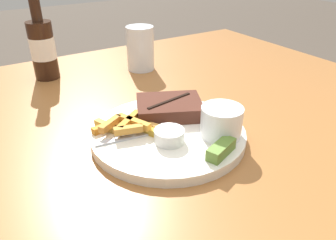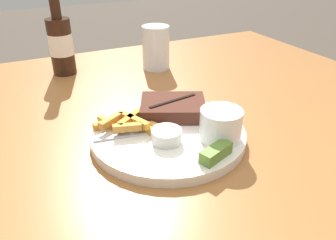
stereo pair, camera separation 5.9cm
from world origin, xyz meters
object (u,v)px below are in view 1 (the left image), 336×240
coleslaw_cup (222,120)px  beer_bottle (42,47)px  pickle_spear (221,149)px  dipping_sauce_cup (169,135)px  drinking_glass (140,48)px  dinner_plate (168,134)px  fork_utensil (129,137)px  steak_portion (169,107)px

coleslaw_cup → beer_bottle: 0.52m
coleslaw_cup → pickle_spear: bearing=-129.5°
coleslaw_cup → dipping_sauce_cup: coleslaw_cup is taller
coleslaw_cup → drinking_glass: bearing=81.4°
dinner_plate → fork_utensil: 0.07m
coleslaw_cup → drinking_glass: 0.42m
coleslaw_cup → pickle_spear: 0.06m
coleslaw_cup → fork_utensil: 0.16m
dinner_plate → dipping_sauce_cup: (-0.02, -0.04, 0.02)m
steak_portion → beer_bottle: (-0.14, 0.37, 0.05)m
dipping_sauce_cup → dinner_plate: bearing=60.9°
pickle_spear → beer_bottle: bearing=104.5°
dinner_plate → beer_bottle: (-0.11, 0.43, 0.07)m
dipping_sauce_cup → fork_utensil: (-0.05, 0.05, -0.01)m
pickle_spear → fork_utensil: size_ratio=0.48×
dipping_sauce_cup → fork_utensil: size_ratio=0.39×
dinner_plate → beer_bottle: bearing=104.4°
fork_utensil → beer_bottle: 0.42m
fork_utensil → beer_bottle: size_ratio=0.57×
steak_portion → fork_utensil: size_ratio=1.15×
fork_utensil → steak_portion: bearing=29.1°
dinner_plate → steak_portion: 0.07m
drinking_glass → beer_bottle: bearing=163.2°
dinner_plate → beer_bottle: size_ratio=1.20×
dipping_sauce_cup → drinking_glass: (0.15, 0.39, 0.03)m
dinner_plate → pickle_spear: size_ratio=4.38×
coleslaw_cup → fork_utensil: (-0.14, 0.08, -0.03)m
steak_portion → drinking_glass: size_ratio=1.30×
steak_portion → drinking_glass: 0.32m
dinner_plate → drinking_glass: drinking_glass is taller
pickle_spear → beer_bottle: size_ratio=0.27×
coleslaw_cup → beer_bottle: size_ratio=0.31×
coleslaw_cup → steak_portion: bearing=105.9°
dinner_plate → pickle_spear: bearing=-75.0°
pickle_spear → drinking_glass: bearing=77.6°
pickle_spear → fork_utensil: bearing=129.8°
pickle_spear → beer_bottle: (-0.14, 0.54, 0.06)m
pickle_spear → beer_bottle: beer_bottle is taller
coleslaw_cup → dipping_sauce_cup: bearing=161.3°
beer_bottle → drinking_glass: (0.24, -0.07, -0.02)m
coleslaw_cup → drinking_glass: (0.06, 0.42, 0.01)m
dipping_sauce_cup → drinking_glass: bearing=68.7°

